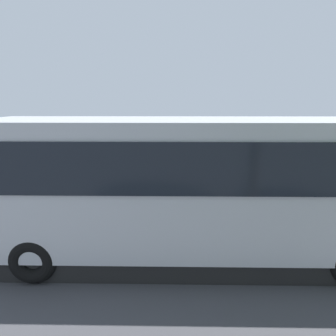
{
  "coord_description": "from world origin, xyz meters",
  "views": [
    {
      "loc": [
        -0.34,
        12.11,
        3.61
      ],
      "look_at": [
        0.78,
        0.52,
        1.1
      ],
      "focal_mm": 32.87,
      "sensor_mm": 36.0,
      "label": 1
    }
  ],
  "objects_px": {
    "spectator_left": "(202,187)",
    "traffic_cone": "(177,170)",
    "spectator_centre": "(172,181)",
    "parked_motorcycle_dark": "(261,210)",
    "tour_bus": "(190,190)",
    "spectator_far_left": "(234,184)",
    "parked_motorcycle_silver": "(157,205)",
    "stunt_motorcycle": "(123,157)"
  },
  "relations": [
    {
      "from": "spectator_centre",
      "to": "stunt_motorcycle",
      "type": "xyz_separation_m",
      "value": [
        2.72,
        -4.47,
        -0.02
      ]
    },
    {
      "from": "traffic_cone",
      "to": "parked_motorcycle_silver",
      "type": "bearing_deg",
      "value": 87.56
    },
    {
      "from": "stunt_motorcycle",
      "to": "parked_motorcycle_dark",
      "type": "bearing_deg",
      "value": 135.99
    },
    {
      "from": "parked_motorcycle_silver",
      "to": "stunt_motorcycle",
      "type": "height_order",
      "value": "stunt_motorcycle"
    },
    {
      "from": "tour_bus",
      "to": "spectator_centre",
      "type": "bearing_deg",
      "value": -77.56
    },
    {
      "from": "spectator_left",
      "to": "stunt_motorcycle",
      "type": "xyz_separation_m",
      "value": [
        3.7,
        -4.75,
        0.07
      ]
    },
    {
      "from": "spectator_far_left",
      "to": "parked_motorcycle_dark",
      "type": "xyz_separation_m",
      "value": [
        -0.72,
        0.89,
        -0.54
      ]
    },
    {
      "from": "spectator_left",
      "to": "stunt_motorcycle",
      "type": "distance_m",
      "value": 6.03
    },
    {
      "from": "tour_bus",
      "to": "spectator_far_left",
      "type": "height_order",
      "value": "tour_bus"
    },
    {
      "from": "stunt_motorcycle",
      "to": "spectator_centre",
      "type": "bearing_deg",
      "value": 121.35
    },
    {
      "from": "spectator_left",
      "to": "parked_motorcycle_silver",
      "type": "relative_size",
      "value": 0.82
    },
    {
      "from": "spectator_centre",
      "to": "parked_motorcycle_silver",
      "type": "distance_m",
      "value": 1.01
    },
    {
      "from": "spectator_centre",
      "to": "stunt_motorcycle",
      "type": "relative_size",
      "value": 0.94
    },
    {
      "from": "spectator_centre",
      "to": "parked_motorcycle_silver",
      "type": "relative_size",
      "value": 0.87
    },
    {
      "from": "spectator_far_left",
      "to": "parked_motorcycle_silver",
      "type": "relative_size",
      "value": 0.84
    },
    {
      "from": "spectator_centre",
      "to": "traffic_cone",
      "type": "distance_m",
      "value": 5.17
    },
    {
      "from": "tour_bus",
      "to": "parked_motorcycle_silver",
      "type": "height_order",
      "value": "tour_bus"
    },
    {
      "from": "spectator_centre",
      "to": "traffic_cone",
      "type": "xyz_separation_m",
      "value": [
        0.17,
        -5.11,
        -0.77
      ]
    },
    {
      "from": "spectator_centre",
      "to": "traffic_cone",
      "type": "bearing_deg",
      "value": -88.13
    },
    {
      "from": "spectator_centre",
      "to": "parked_motorcycle_dark",
      "type": "xyz_separation_m",
      "value": [
        -2.73,
        0.8,
        -0.59
      ]
    },
    {
      "from": "stunt_motorcycle",
      "to": "parked_motorcycle_silver",
      "type": "bearing_deg",
      "value": 114.05
    },
    {
      "from": "spectator_left",
      "to": "traffic_cone",
      "type": "relative_size",
      "value": 2.66
    },
    {
      "from": "traffic_cone",
      "to": "spectator_far_left",
      "type": "bearing_deg",
      "value": 113.45
    },
    {
      "from": "parked_motorcycle_dark",
      "to": "traffic_cone",
      "type": "distance_m",
      "value": 6.59
    },
    {
      "from": "spectator_left",
      "to": "parked_motorcycle_dark",
      "type": "height_order",
      "value": "spectator_left"
    },
    {
      "from": "spectator_centre",
      "to": "stunt_motorcycle",
      "type": "bearing_deg",
      "value": -58.65
    },
    {
      "from": "traffic_cone",
      "to": "parked_motorcycle_dark",
      "type": "bearing_deg",
      "value": 116.1
    },
    {
      "from": "parked_motorcycle_dark",
      "to": "stunt_motorcycle",
      "type": "relative_size",
      "value": 1.07
    },
    {
      "from": "spectator_far_left",
      "to": "parked_motorcycle_dark",
      "type": "relative_size",
      "value": 0.84
    },
    {
      "from": "spectator_left",
      "to": "traffic_cone",
      "type": "bearing_deg",
      "value": -77.98
    },
    {
      "from": "spectator_far_left",
      "to": "stunt_motorcycle",
      "type": "height_order",
      "value": "stunt_motorcycle"
    },
    {
      "from": "tour_bus",
      "to": "parked_motorcycle_silver",
      "type": "xyz_separation_m",
      "value": [
        1.07,
        -2.25,
        -1.16
      ]
    },
    {
      "from": "spectator_centre",
      "to": "parked_motorcycle_silver",
      "type": "xyz_separation_m",
      "value": [
        0.41,
        0.7,
        -0.59
      ]
    },
    {
      "from": "spectator_far_left",
      "to": "spectator_centre",
      "type": "relative_size",
      "value": 0.96
    },
    {
      "from": "spectator_centre",
      "to": "stunt_motorcycle",
      "type": "distance_m",
      "value": 5.23
    },
    {
      "from": "parked_motorcycle_silver",
      "to": "traffic_cone",
      "type": "height_order",
      "value": "parked_motorcycle_silver"
    },
    {
      "from": "tour_bus",
      "to": "spectator_far_left",
      "type": "relative_size",
      "value": 5.43
    },
    {
      "from": "spectator_far_left",
      "to": "spectator_centre",
      "type": "height_order",
      "value": "spectator_centre"
    },
    {
      "from": "spectator_far_left",
      "to": "parked_motorcycle_silver",
      "type": "xyz_separation_m",
      "value": [
        2.43,
        0.79,
        -0.54
      ]
    },
    {
      "from": "spectator_centre",
      "to": "parked_motorcycle_silver",
      "type": "bearing_deg",
      "value": 59.41
    },
    {
      "from": "parked_motorcycle_dark",
      "to": "stunt_motorcycle",
      "type": "height_order",
      "value": "stunt_motorcycle"
    },
    {
      "from": "spectator_far_left",
      "to": "spectator_left",
      "type": "relative_size",
      "value": 1.03
    }
  ]
}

